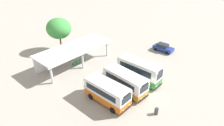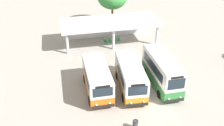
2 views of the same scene
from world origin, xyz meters
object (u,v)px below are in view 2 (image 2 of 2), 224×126
Objects in this scene: waiting_chair_fourth_seat at (119,40)px; waiting_chair_middle_seat at (114,41)px; city_bus_second_in_row at (131,76)px; waiting_chair_end_by_column at (105,41)px; litter_bin_apron at (135,125)px; city_bus_middle_cream at (162,70)px; city_bus_nearest_orange at (97,78)px; waiting_chair_second_from_end at (110,41)px.

waiting_chair_middle_seat is at bearing -177.19° from waiting_chair_fourth_seat.
waiting_chair_middle_seat is 0.66m from waiting_chair_fourth_seat.
city_bus_second_in_row is at bearing -97.46° from waiting_chair_fourth_seat.
litter_bin_apron is (-0.70, -17.19, -0.07)m from waiting_chair_end_by_column.
city_bus_middle_cream is 12.04m from waiting_chair_end_by_column.
city_bus_second_in_row is 8.25× the size of waiting_chair_end_by_column.
litter_bin_apron is (-1.22, -5.95, -1.23)m from city_bus_second_in_row.
city_bus_nearest_orange is 0.92× the size of city_bus_middle_cream.
city_bus_nearest_orange reaches higher than litter_bin_apron.
waiting_chair_middle_seat is 17.30m from litter_bin_apron.
city_bus_nearest_orange reaches higher than waiting_chair_end_by_column.
waiting_chair_middle_seat is at bearing 68.36° from city_bus_nearest_orange.
waiting_chair_second_from_end is at bearing 178.48° from waiting_chair_middle_seat.
waiting_chair_second_from_end is 1.00× the size of waiting_chair_middle_seat.
city_bus_second_in_row reaches higher than waiting_chair_second_from_end.
city_bus_middle_cream is 8.44× the size of waiting_chair_fourth_seat.
waiting_chair_end_by_column is at bearing -179.49° from waiting_chair_second_from_end.
waiting_chair_second_from_end is 17.25m from litter_bin_apron.
city_bus_nearest_orange is 0.94× the size of city_bus_second_in_row.
city_bus_middle_cream is at bearing -76.44° from waiting_chair_middle_seat.
litter_bin_apron reaches higher than waiting_chair_middle_seat.
waiting_chair_middle_seat is at bearing 83.27° from litter_bin_apron.
litter_bin_apron is at bearing -128.61° from city_bus_middle_cream.
city_bus_second_in_row is 11.32m from waiting_chair_middle_seat.
waiting_chair_second_from_end is (0.15, 11.25, -1.17)m from city_bus_second_in_row.
waiting_chair_fourth_seat is at bearing 0.65° from waiting_chair_second_from_end.
city_bus_nearest_orange is at bearing 175.16° from city_bus_second_in_row.
waiting_chair_fourth_seat is (5.00, 10.97, -1.16)m from city_bus_nearest_orange.
city_bus_middle_cream reaches higher than waiting_chair_middle_seat.
waiting_chair_fourth_seat is at bearing 65.49° from city_bus_nearest_orange.
waiting_chair_end_by_column is (-0.51, 11.24, -1.17)m from city_bus_second_in_row.
city_bus_middle_cream is 11.54m from waiting_chair_fourth_seat.
waiting_chair_second_from_end and waiting_chair_fourth_seat have the same top height.
city_bus_nearest_orange is 7.73× the size of waiting_chair_middle_seat.
city_bus_middle_cream reaches higher than litter_bin_apron.
waiting_chair_end_by_column is at bearing 74.62° from city_bus_nearest_orange.
city_bus_middle_cream is (3.53, -0.01, 0.21)m from city_bus_second_in_row.
litter_bin_apron is (-2.69, -17.21, -0.07)m from waiting_chair_fourth_seat.
city_bus_nearest_orange reaches higher than waiting_chair_middle_seat.
city_bus_second_in_row is 0.98× the size of city_bus_middle_cream.
waiting_chair_middle_seat is 0.96× the size of litter_bin_apron.
city_bus_nearest_orange is at bearing -111.64° from waiting_chair_middle_seat.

